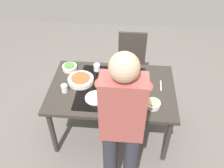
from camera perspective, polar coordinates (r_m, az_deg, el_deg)
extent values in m
plane|color=#66605B|center=(3.28, 0.00, -10.38)|extent=(6.00, 6.00, 0.00)
cube|color=#332D28|center=(2.77, 0.00, -1.10)|extent=(1.43, 0.94, 0.04)
cube|color=beige|center=(2.76, 0.00, -0.82)|extent=(0.78, 0.80, 0.00)
cylinder|color=#332D28|center=(3.34, 11.69, -1.85)|extent=(0.06, 0.06, 0.69)
cylinder|color=#332D28|center=(3.40, -10.26, -0.59)|extent=(0.06, 0.06, 0.69)
cylinder|color=#332D28|center=(2.80, 12.83, -12.90)|extent=(0.06, 0.06, 0.69)
cylinder|color=#332D28|center=(2.88, -13.82, -11.05)|extent=(0.06, 0.06, 0.69)
cube|color=black|center=(3.52, 4.52, 3.85)|extent=(0.40, 0.40, 0.04)
cube|color=#332D28|center=(3.53, 4.81, 8.78)|extent=(0.40, 0.04, 0.45)
cylinder|color=#332D28|center=(3.80, 6.98, 2.51)|extent=(0.04, 0.04, 0.43)
cylinder|color=#332D28|center=(3.80, 1.85, 2.80)|extent=(0.04, 0.04, 0.43)
cylinder|color=#332D28|center=(3.54, 7.01, -0.87)|extent=(0.04, 0.04, 0.43)
cylinder|color=#332D28|center=(3.54, 1.51, -0.56)|extent=(0.04, 0.04, 0.43)
cylinder|color=#2D2D38|center=(2.49, -0.42, -17.45)|extent=(0.14, 0.14, 0.88)
cylinder|color=#2D2D38|center=(2.49, 4.41, -17.74)|extent=(0.14, 0.14, 0.88)
cube|color=#9E4C47|center=(1.90, 2.50, -5.75)|extent=(0.36, 0.20, 0.60)
sphere|color=tan|center=(1.63, 2.90, 3.96)|extent=(0.22, 0.22, 0.22)
cylinder|color=#9E4C47|center=(2.03, -1.90, 0.83)|extent=(0.08, 0.52, 0.40)
cylinder|color=#9E4C47|center=(2.02, 7.76, 0.29)|extent=(0.08, 0.52, 0.40)
cylinder|color=black|center=(2.42, 5.82, -5.08)|extent=(0.07, 0.07, 0.20)
cylinder|color=black|center=(2.32, 6.05, -2.67)|extent=(0.03, 0.03, 0.08)
cylinder|color=black|center=(2.29, 6.13, -1.79)|extent=(0.03, 0.03, 0.02)
cylinder|color=white|center=(2.77, 3.55, -0.46)|extent=(0.06, 0.06, 0.01)
cylinder|color=white|center=(2.75, 3.58, 0.13)|extent=(0.01, 0.01, 0.07)
cone|color=white|center=(2.70, 3.64, 1.30)|extent=(0.07, 0.07, 0.07)
cylinder|color=maroon|center=(2.72, 3.62, 0.94)|extent=(0.03, 0.03, 0.03)
cylinder|color=silver|center=(2.72, -11.15, -1.04)|extent=(0.07, 0.07, 0.09)
cylinder|color=silver|center=(2.98, -3.59, 3.93)|extent=(0.08, 0.08, 0.09)
cylinder|color=silver|center=(2.68, 7.68, -1.09)|extent=(0.07, 0.07, 0.10)
cylinder|color=silver|center=(2.83, -7.37, 0.94)|extent=(0.30, 0.30, 0.05)
cylinder|color=#C6562D|center=(2.82, -7.41, 1.30)|extent=(0.22, 0.22, 0.03)
cylinder|color=silver|center=(3.05, -9.95, 3.83)|extent=(0.18, 0.18, 0.05)
cylinder|color=#4C843D|center=(3.03, -10.00, 4.18)|extent=(0.13, 0.13, 0.03)
cylinder|color=silver|center=(2.55, 9.58, -4.74)|extent=(0.16, 0.16, 0.05)
cylinder|color=tan|center=(2.54, 9.63, -4.38)|extent=(0.12, 0.12, 0.03)
cylinder|color=silver|center=(2.63, -3.90, -3.28)|extent=(0.23, 0.23, 0.01)
cylinder|color=silver|center=(2.91, 6.21, 1.68)|extent=(0.23, 0.23, 0.01)
cube|color=silver|center=(2.63, 5.10, -3.44)|extent=(0.03, 0.20, 0.00)
cube|color=silver|center=(2.83, 11.45, -0.32)|extent=(0.02, 0.18, 0.00)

